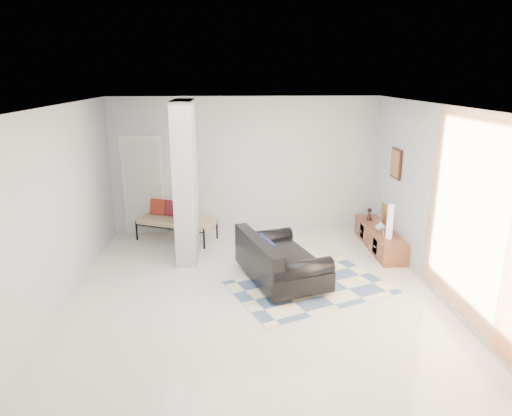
{
  "coord_description": "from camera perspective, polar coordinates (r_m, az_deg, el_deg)",
  "views": [
    {
      "loc": [
        -0.37,
        -6.33,
        3.2
      ],
      "look_at": [
        0.08,
        0.6,
        1.17
      ],
      "focal_mm": 32.0,
      "sensor_mm": 36.0,
      "label": 1
    }
  ],
  "objects": [
    {
      "name": "floor",
      "position": [
        7.11,
        -0.33,
        -10.5
      ],
      "size": [
        6.0,
        6.0,
        0.0
      ],
      "primitive_type": "plane",
      "color": "white",
      "rests_on": "ground"
    },
    {
      "name": "ceiling",
      "position": [
        6.36,
        -0.37,
        12.66
      ],
      "size": [
        6.0,
        6.0,
        0.0
      ],
      "primitive_type": "plane",
      "rotation": [
        3.14,
        0.0,
        0.0
      ],
      "color": "white",
      "rests_on": "wall_back"
    },
    {
      "name": "wall_back",
      "position": [
        9.51,
        -1.42,
        5.36
      ],
      "size": [
        6.0,
        0.0,
        6.0
      ],
      "primitive_type": "plane",
      "rotation": [
        1.57,
        0.0,
        0.0
      ],
      "color": "silver",
      "rests_on": "ground"
    },
    {
      "name": "wall_front",
      "position": [
        3.81,
        2.39,
        -11.98
      ],
      "size": [
        6.0,
        0.0,
        6.0
      ],
      "primitive_type": "plane",
      "rotation": [
        -1.57,
        0.0,
        0.0
      ],
      "color": "silver",
      "rests_on": "ground"
    },
    {
      "name": "wall_left",
      "position": [
        7.0,
        -23.44,
        -0.01
      ],
      "size": [
        0.0,
        6.0,
        6.0
      ],
      "primitive_type": "plane",
      "rotation": [
        1.57,
        0.0,
        1.57
      ],
      "color": "silver",
      "rests_on": "ground"
    },
    {
      "name": "wall_right",
      "position": [
        7.29,
        21.79,
        0.78
      ],
      "size": [
        0.0,
        6.0,
        6.0
      ],
      "primitive_type": "plane",
      "rotation": [
        1.57,
        0.0,
        -1.57
      ],
      "color": "silver",
      "rests_on": "ground"
    },
    {
      "name": "partition_column",
      "position": [
        8.17,
        -8.76,
        3.35
      ],
      "size": [
        0.35,
        1.2,
        2.8
      ],
      "primitive_type": "cube",
      "color": "#B6BABE",
      "rests_on": "floor"
    },
    {
      "name": "hallway_door",
      "position": [
        9.7,
        -13.9,
        2.8
      ],
      "size": [
        0.85,
        0.06,
        2.04
      ],
      "primitive_type": "cube",
      "color": "white",
      "rests_on": "floor"
    },
    {
      "name": "curtain",
      "position": [
        6.26,
        25.56,
        -1.61
      ],
      "size": [
        0.0,
        2.55,
        2.55
      ],
      "primitive_type": "plane",
      "rotation": [
        1.57,
        0.0,
        1.57
      ],
      "color": "#FC8842",
      "rests_on": "wall_right"
    },
    {
      "name": "wall_art",
      "position": [
        8.75,
        17.12,
        5.34
      ],
      "size": [
        0.04,
        0.45,
        0.55
      ],
      "primitive_type": "cube",
      "color": "#39190F",
      "rests_on": "wall_right"
    },
    {
      "name": "media_console",
      "position": [
        9.05,
        15.18,
        -3.65
      ],
      "size": [
        0.45,
        1.85,
        0.8
      ],
      "color": "brown",
      "rests_on": "floor"
    },
    {
      "name": "loveseat",
      "position": [
        7.34,
        2.71,
        -6.6
      ],
      "size": [
        1.46,
        1.93,
        0.76
      ],
      "rotation": [
        0.0,
        0.0,
        0.3
      ],
      "color": "silver",
      "rests_on": "floor"
    },
    {
      "name": "daybed",
      "position": [
        9.31,
        -9.98,
        -1.32
      ],
      "size": [
        1.65,
        1.18,
        0.77
      ],
      "rotation": [
        0.0,
        0.0,
        -0.4
      ],
      "color": "black",
      "rests_on": "floor"
    },
    {
      "name": "area_rug",
      "position": [
        7.3,
        6.79,
        -9.78
      ],
      "size": [
        2.78,
        2.35,
        0.01
      ],
      "primitive_type": "cube",
      "rotation": [
        0.0,
        0.0,
        0.39
      ],
      "color": "beige",
      "rests_on": "floor"
    },
    {
      "name": "cylinder_lamp",
      "position": [
        8.42,
        16.41,
        -1.62
      ],
      "size": [
        0.11,
        0.11,
        0.62
      ],
      "primitive_type": "cylinder",
      "color": "white",
      "rests_on": "media_console"
    },
    {
      "name": "bronze_figurine",
      "position": [
        9.43,
        13.99,
        -0.74
      ],
      "size": [
        0.13,
        0.13,
        0.24
      ],
      "primitive_type": null,
      "rotation": [
        0.0,
        0.0,
        0.1
      ],
      "color": "black",
      "rests_on": "media_console"
    },
    {
      "name": "vase",
      "position": [
        8.81,
        15.3,
        -2.15
      ],
      "size": [
        0.22,
        0.22,
        0.21
      ],
      "primitive_type": "imported",
      "rotation": [
        0.0,
        0.0,
        -0.13
      ],
      "color": "silver",
      "rests_on": "media_console"
    }
  ]
}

